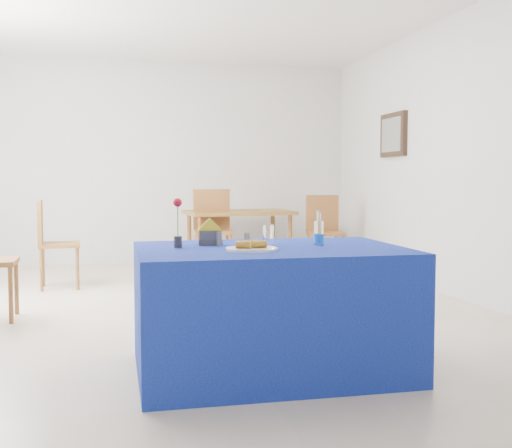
% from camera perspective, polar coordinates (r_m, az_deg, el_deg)
% --- Properties ---
extents(floor, '(7.00, 7.00, 0.00)m').
position_cam_1_polar(floor, '(5.75, -4.26, -7.76)').
color(floor, beige).
rests_on(floor, ground).
extents(room_shell, '(7.00, 7.00, 7.00)m').
position_cam_1_polar(room_shell, '(5.66, -4.36, 9.85)').
color(room_shell, silver).
rests_on(room_shell, ground).
extents(picture_frame, '(0.06, 0.64, 0.52)m').
position_cam_1_polar(picture_frame, '(7.90, 12.12, 7.76)').
color(picture_frame, black).
rests_on(picture_frame, room_shell).
extents(picture_art, '(0.02, 0.52, 0.40)m').
position_cam_1_polar(picture_art, '(7.89, 11.95, 7.76)').
color(picture_art, '#998C66').
rests_on(picture_art, room_shell).
extents(plate, '(0.30, 0.30, 0.01)m').
position_cam_1_polar(plate, '(3.71, -0.37, -2.24)').
color(plate, silver).
rests_on(plate, blue_table).
extents(drinking_glass, '(0.07, 0.07, 0.13)m').
position_cam_1_polar(drinking_glass, '(3.95, 1.10, -1.02)').
color(drinking_glass, white).
rests_on(drinking_glass, blue_table).
extents(salt_shaker, '(0.03, 0.03, 0.08)m').
position_cam_1_polar(salt_shaker, '(3.97, -3.29, -1.32)').
color(salt_shaker, slate).
rests_on(salt_shaker, blue_table).
extents(pepper_shaker, '(0.03, 0.03, 0.08)m').
position_cam_1_polar(pepper_shaker, '(3.91, -0.82, -1.41)').
color(pepper_shaker, slate).
rests_on(pepper_shaker, blue_table).
extents(blue_table, '(1.60, 1.10, 0.76)m').
position_cam_1_polar(blue_table, '(3.94, 1.30, -7.59)').
color(blue_table, navy).
rests_on(blue_table, floor).
extents(water_bottle, '(0.06, 0.06, 0.21)m').
position_cam_1_polar(water_bottle, '(4.03, 5.59, -0.85)').
color(water_bottle, white).
rests_on(water_bottle, blue_table).
extents(napkin_holder, '(0.16, 0.07, 0.17)m').
position_cam_1_polar(napkin_holder, '(4.01, -4.09, -1.18)').
color(napkin_holder, '#333338').
rests_on(napkin_holder, blue_table).
extents(rose_vase, '(0.05, 0.05, 0.30)m').
position_cam_1_polar(rose_vase, '(3.86, -6.97, 0.06)').
color(rose_vase, '#27272C').
rests_on(rose_vase, blue_table).
extents(oak_table, '(1.45, 1.00, 0.76)m').
position_cam_1_polar(oak_table, '(8.54, -1.56, 0.69)').
color(oak_table, olive).
rests_on(oak_table, floor).
extents(chair_bg_left, '(0.50, 0.50, 1.04)m').
position_cam_1_polar(chair_bg_left, '(8.11, -3.90, -0.02)').
color(chair_bg_left, brown).
rests_on(chair_bg_left, floor).
extents(chair_bg_right, '(0.46, 0.46, 0.97)m').
position_cam_1_polar(chair_bg_right, '(8.31, 6.09, -0.25)').
color(chair_bg_right, brown).
rests_on(chair_bg_right, floor).
extents(chair_win_b, '(0.45, 0.45, 0.95)m').
position_cam_1_polar(chair_win_b, '(7.20, -17.77, -1.16)').
color(chair_win_b, brown).
rests_on(chair_win_b, floor).
extents(banana_pieces, '(0.19, 0.12, 0.04)m').
position_cam_1_polar(banana_pieces, '(3.72, -0.43, -1.79)').
color(banana_pieces, gold).
rests_on(banana_pieces, plate).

